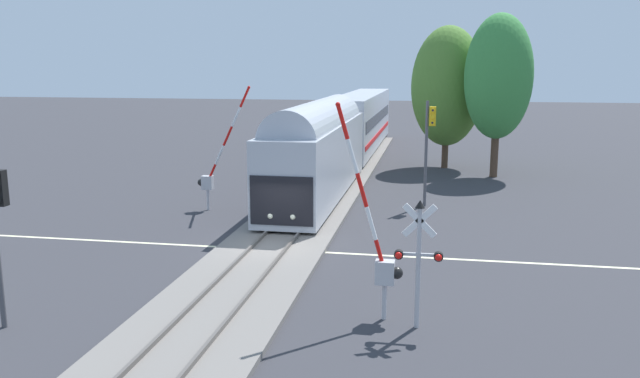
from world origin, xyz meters
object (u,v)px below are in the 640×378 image
(crossing_gate_far, at_px, (212,171))
(oak_far_right, at_px, (498,77))
(traffic_signal_far_side, at_px, (429,136))
(elm_centre_background, at_px, (447,86))
(crossing_gate_near, at_px, (381,253))
(crossing_signal_mast, at_px, (419,251))
(commuter_train, at_px, (345,130))

(crossing_gate_far, distance_m, oak_far_right, 20.42)
(traffic_signal_far_side, xyz_separation_m, elm_centre_background, (1.05, 13.34, 2.14))
(crossing_gate_near, relative_size, oak_far_right, 0.60)
(crossing_signal_mast, bearing_deg, crossing_gate_far, 129.15)
(commuter_train, bearing_deg, elm_centre_background, 14.26)
(crossing_gate_near, xyz_separation_m, oak_far_right, (5.38, 25.78, 4.59))
(crossing_signal_mast, relative_size, elm_centre_background, 0.37)
(crossing_gate_near, xyz_separation_m, crossing_signal_mast, (1.10, -0.48, 0.27))
(elm_centre_background, relative_size, oak_far_right, 0.95)
(traffic_signal_far_side, relative_size, elm_centre_background, 0.55)
(elm_centre_background, bearing_deg, oak_far_right, -46.45)
(elm_centre_background, xyz_separation_m, oak_far_right, (3.19, -3.36, 0.73))
(traffic_signal_far_side, bearing_deg, commuter_train, 117.77)
(crossing_signal_mast, xyz_separation_m, crossing_gate_far, (-10.84, 13.31, -0.24))
(traffic_signal_far_side, bearing_deg, crossing_gate_near, -94.11)
(traffic_signal_far_side, distance_m, oak_far_right, 11.22)
(commuter_train, height_order, crossing_signal_mast, commuter_train)
(elm_centre_background, distance_m, oak_far_right, 4.69)
(crossing_gate_near, bearing_deg, traffic_signal_far_side, 85.89)
(crossing_signal_mast, relative_size, oak_far_right, 0.35)
(crossing_gate_far, distance_m, traffic_signal_far_side, 11.40)
(crossing_signal_mast, distance_m, elm_centre_background, 29.85)
(traffic_signal_far_side, xyz_separation_m, oak_far_right, (4.25, 9.98, 2.87))
(commuter_train, xyz_separation_m, elm_centre_background, (7.12, 1.81, 3.09))
(crossing_gate_near, distance_m, oak_far_right, 26.73)
(commuter_train, distance_m, elm_centre_background, 7.97)
(crossing_gate_near, height_order, traffic_signal_far_side, crossing_gate_near)
(crossing_gate_near, distance_m, crossing_gate_far, 16.12)
(crossing_gate_near, xyz_separation_m, traffic_signal_far_side, (1.13, 15.80, 1.72))
(crossing_gate_near, bearing_deg, crossing_signal_mast, -23.41)
(oak_far_right, bearing_deg, crossing_gate_near, -101.79)
(crossing_signal_mast, distance_m, crossing_gate_far, 17.17)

